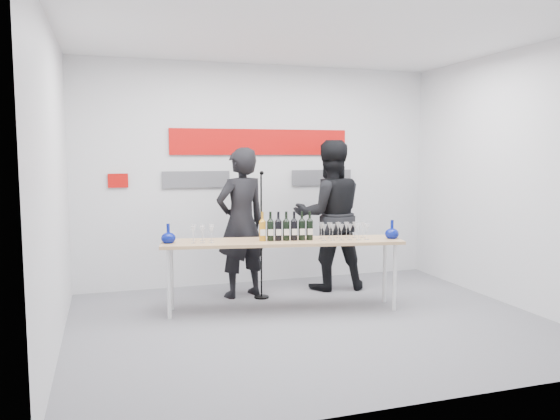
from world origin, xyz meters
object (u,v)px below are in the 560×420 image
(tasting_table, at_px, (283,246))
(presenter_right, at_px, (329,215))
(presenter_left, at_px, (241,223))
(mic_stand, at_px, (261,260))

(tasting_table, xyz_separation_m, presenter_right, (0.90, 0.78, 0.23))
(presenter_left, relative_size, presenter_right, 0.95)
(tasting_table, bearing_deg, presenter_left, 122.89)
(presenter_left, distance_m, presenter_right, 1.21)
(tasting_table, height_order, presenter_right, presenter_right)
(tasting_table, relative_size, mic_stand, 1.75)
(presenter_left, xyz_separation_m, mic_stand, (0.22, -0.16, -0.45))
(tasting_table, height_order, mic_stand, mic_stand)
(presenter_right, xyz_separation_m, mic_stand, (-0.99, -0.20, -0.50))
(presenter_left, bearing_deg, mic_stand, 124.89)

